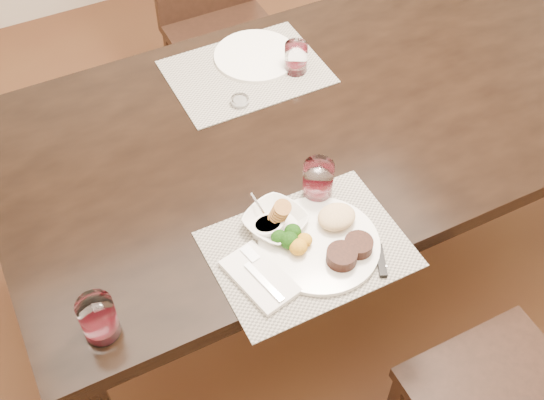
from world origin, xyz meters
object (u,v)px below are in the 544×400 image
chair_far (217,13)px  far_plate (256,56)px  dinner_plate (325,240)px  steak_knife (375,253)px  cracker_bowl (275,221)px  wine_glass_near (318,182)px

chair_far → far_plate: size_ratio=3.50×
chair_far → dinner_plate: (-0.29, -1.34, 0.27)m
steak_knife → cracker_bowl: size_ratio=1.13×
steak_knife → cracker_bowl: cracker_bowl is taller
dinner_plate → steak_knife: 0.12m
dinner_plate → wine_glass_near: size_ratio=2.75×
steak_knife → wine_glass_near: (-0.03, 0.23, 0.04)m
wine_glass_near → dinner_plate: bearing=-112.7°
dinner_plate → chair_far: bearing=57.7°
steak_knife → wine_glass_near: wine_glass_near is taller
chair_far → dinner_plate: bearing=-102.3°
dinner_plate → far_plate: size_ratio=1.13×
steak_knife → wine_glass_near: 0.23m
chair_far → steak_knife: size_ratio=4.29×
dinner_plate → wine_glass_near: 0.16m
steak_knife → far_plate: same height
chair_far → far_plate: (-0.13, -0.62, 0.26)m
chair_far → dinner_plate: 1.40m
chair_far → steak_knife: bearing=-98.1°
steak_knife → far_plate: bearing=109.0°
steak_knife → cracker_bowl: bearing=157.8°
steak_knife → far_plate: size_ratio=0.82×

